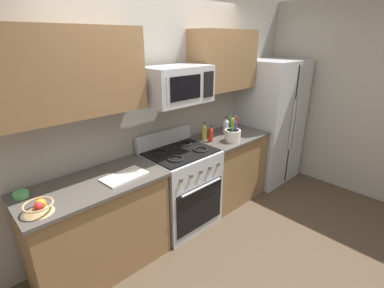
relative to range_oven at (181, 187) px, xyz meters
name	(u,v)px	position (x,y,z in m)	size (l,w,h in m)	color
ground_plane	(224,250)	(0.00, -0.68, -0.47)	(16.00, 16.00, 0.00)	#473828
wall_back	(158,112)	(0.00, 0.38, 0.83)	(8.00, 0.10, 2.60)	#9E998E
counter_left	(99,227)	(-1.01, 0.00, -0.02)	(1.25, 0.63, 0.91)	olive
range_oven	(181,187)	(0.00, 0.00, 0.00)	(0.76, 0.67, 1.09)	#B2B5BA
counter_right	(228,167)	(0.86, 0.00, -0.02)	(0.94, 0.63, 0.91)	olive
refrigerator	(270,122)	(1.80, -0.02, 0.43)	(0.90, 0.74, 1.81)	#B2B5BA
wall_right	(334,97)	(2.34, -0.68, 0.83)	(0.10, 8.00, 2.60)	#9E998E
microwave	(177,85)	(0.00, 0.03, 1.17)	(0.70, 0.44, 0.37)	#B2B5BA
upper_cabinets_left	(68,73)	(-1.02, 0.16, 1.36)	(1.24, 0.34, 0.71)	olive
upper_cabinets_right	(223,60)	(0.86, 0.16, 1.36)	(0.93, 0.34, 0.71)	olive
utensil_crock	(233,135)	(0.71, -0.16, 0.52)	(0.19, 0.19, 0.32)	white
fruit_basket	(39,207)	(-1.48, -0.15, 0.48)	(0.21, 0.21, 0.10)	tan
cutting_board	(124,176)	(-0.75, -0.09, 0.44)	(0.40, 0.22, 0.02)	silver
bottle_oil	(204,132)	(0.50, 0.11, 0.54)	(0.06, 0.06, 0.22)	gold
bottle_hot_sauce	(211,134)	(0.51, 0.01, 0.53)	(0.06, 0.06, 0.20)	red
bottle_vinegar	(226,126)	(0.86, 0.07, 0.54)	(0.07, 0.07, 0.23)	silver
prep_bowl	(21,194)	(-1.52, 0.17, 0.46)	(0.12, 0.12, 0.04)	#59AD66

